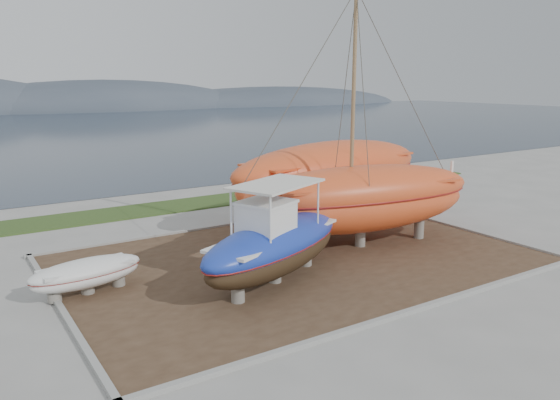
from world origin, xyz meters
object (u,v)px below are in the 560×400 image
blue_caique (275,234)px  white_dinghy (87,277)px  orange_sailboat (364,124)px  orange_bare_hull (331,183)px

blue_caique → white_dinghy: (-5.85, 2.53, -1.21)m
blue_caique → orange_sailboat: orange_sailboat is taller
white_dinghy → orange_bare_hull: size_ratio=0.31×
white_dinghy → orange_bare_hull: bearing=5.7°
white_dinghy → orange_sailboat: size_ratio=0.35×
blue_caique → orange_bare_hull: 8.80m
blue_caique → white_dinghy: bearing=133.1°
blue_caique → orange_sailboat: 6.59m
white_dinghy → blue_caique: bearing=-31.1°
blue_caique → orange_sailboat: (5.37, 1.64, 3.45)m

